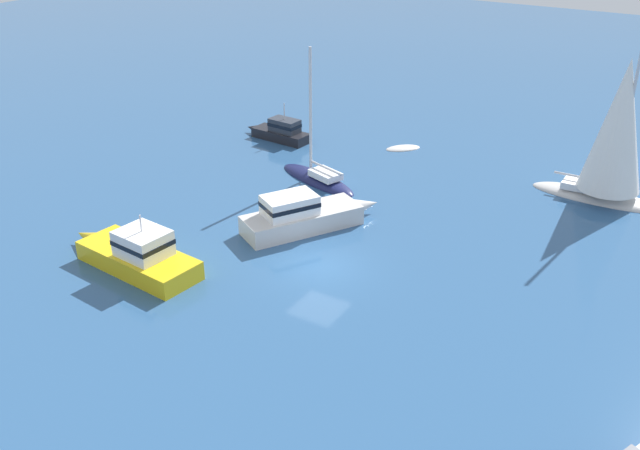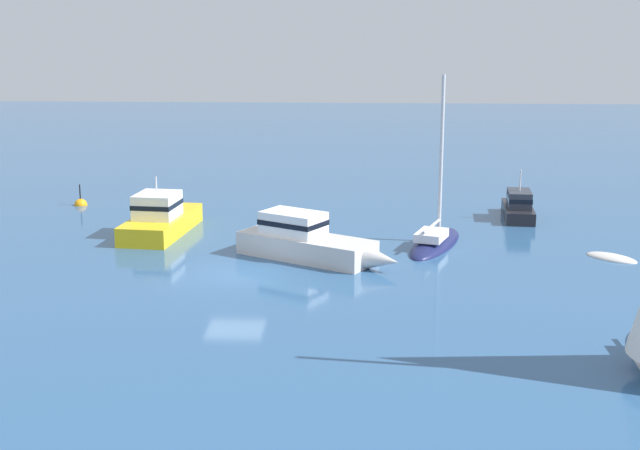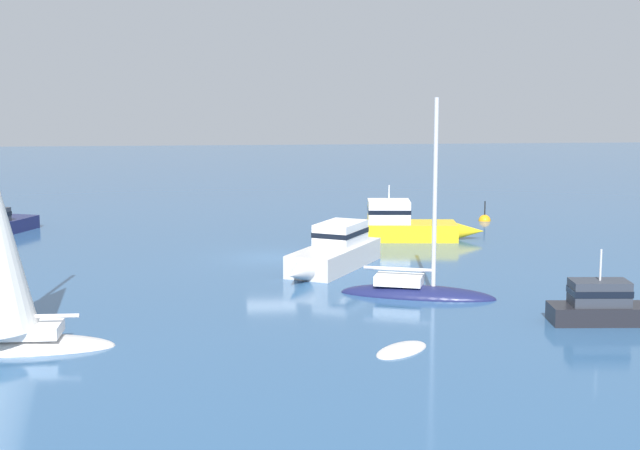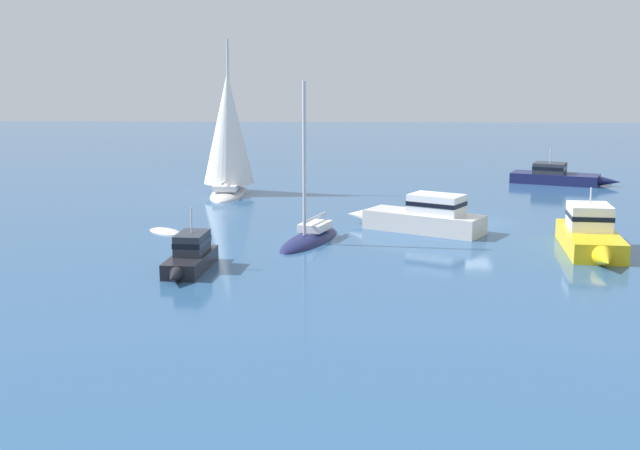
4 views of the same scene
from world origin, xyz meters
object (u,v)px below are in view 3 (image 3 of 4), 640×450
Objects in this scene: cabin_cruiser at (609,306)px; sloop at (416,292)px; cabin_cruiser_2 at (400,225)px; cabin_cruiser_1 at (334,252)px; channel_buoy at (485,221)px; rib at (402,351)px.

sloop is at bearing 145.79° from cabin_cruiser.
cabin_cruiser_1 is at bearing -114.20° from cabin_cruiser_2.
sloop reaches higher than cabin_cruiser.
channel_buoy is (-6.44, 6.60, -0.80)m from cabin_cruiser_2.
sloop is at bearing -91.23° from cabin_cruiser_2.
sloop is 22.04m from channel_buoy.
channel_buoy is (-20.39, 8.35, -0.15)m from sloop.
sloop is 3.31× the size of rib.
sloop is 6.72m from cabin_cruiser_1.
sloop is at bearing -22.28° from channel_buoy.
cabin_cruiser_1 is at bearing 46.24° from rib.
cabin_cruiser_2 is 9.26m from channel_buoy.
channel_buoy is at bearing 50.29° from cabin_cruiser_2.
sloop reaches higher than cabin_cruiser_2.
cabin_cruiser_2 is at bearing 101.89° from sloop.
cabin_cruiser is 3.31× the size of channel_buoy.
channel_buoy is at bearing 86.79° from sloop.
cabin_cruiser is 2.07× the size of rib.
cabin_cruiser_2 is 22.30m from rib.
cabin_cruiser_1 is 14.11m from rib.
sloop reaches higher than cabin_cruiser_1.
rib is (21.96, -3.81, -0.81)m from cabin_cruiser_2.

